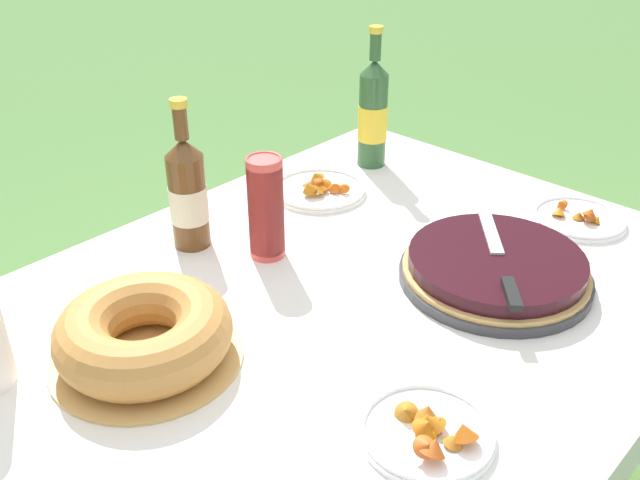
{
  "coord_description": "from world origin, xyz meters",
  "views": [
    {
      "loc": [
        -0.79,
        -0.71,
        1.45
      ],
      "look_at": [
        0.1,
        0.11,
        0.75
      ],
      "focal_mm": 40.0,
      "sensor_mm": 36.0,
      "label": 1
    }
  ],
  "objects": [
    {
      "name": "tablecloth",
      "position": [
        0.0,
        0.0,
        0.67
      ],
      "size": [
        1.53,
        1.08,
        0.1
      ],
      "color": "white",
      "rests_on": "garden_table"
    },
    {
      "name": "snack_plate_right",
      "position": [
        0.62,
        -0.19,
        0.7
      ],
      "size": [
        0.2,
        0.2,
        0.05
      ],
      "color": "white",
      "rests_on": "tablecloth"
    },
    {
      "name": "garden_table",
      "position": [
        0.0,
        0.0,
        0.62
      ],
      "size": [
        1.52,
        1.07,
        0.68
      ],
      "color": "brown",
      "rests_on": "ground_plane"
    },
    {
      "name": "cup_stack",
      "position": [
        0.06,
        0.22,
        0.8
      ],
      "size": [
        0.07,
        0.07,
        0.21
      ],
      "color": "#E04C47",
      "rests_on": "tablecloth"
    },
    {
      "name": "bundt_cake",
      "position": [
        -0.31,
        0.13,
        0.74
      ],
      "size": [
        0.32,
        0.32,
        0.1
      ],
      "color": "tan",
      "rests_on": "tablecloth"
    },
    {
      "name": "snack_plate_left",
      "position": [
        0.34,
        0.33,
        0.7
      ],
      "size": [
        0.23,
        0.23,
        0.06
      ],
      "color": "white",
      "rests_on": "tablecloth"
    },
    {
      "name": "cider_bottle_green",
      "position": [
        0.55,
        0.35,
        0.83
      ],
      "size": [
        0.07,
        0.07,
        0.35
      ],
      "color": "#2D562D",
      "rests_on": "tablecloth"
    },
    {
      "name": "cider_bottle_amber",
      "position": [
        -0.02,
        0.37,
        0.81
      ],
      "size": [
        0.08,
        0.08,
        0.32
      ],
      "color": "brown",
      "rests_on": "tablecloth"
    },
    {
      "name": "berry_tart",
      "position": [
        0.29,
        -0.17,
        0.72
      ],
      "size": [
        0.37,
        0.37,
        0.06
      ],
      "color": "#38383D",
      "rests_on": "tablecloth"
    },
    {
      "name": "serving_knife",
      "position": [
        0.27,
        -0.19,
        0.75
      ],
      "size": [
        0.3,
        0.26,
        0.01
      ],
      "rotation": [
        0.0,
        0.0,
        0.7
      ],
      "color": "silver",
      "rests_on": "berry_tart"
    },
    {
      "name": "snack_plate_near",
      "position": [
        -0.14,
        -0.32,
        0.7
      ],
      "size": [
        0.2,
        0.2,
        0.06
      ],
      "color": "white",
      "rests_on": "tablecloth"
    }
  ]
}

